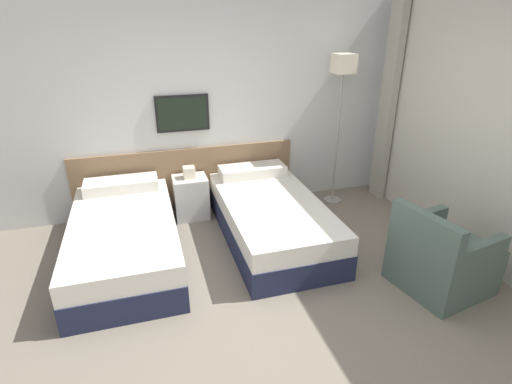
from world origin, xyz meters
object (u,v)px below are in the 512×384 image
at_px(bed_near_door, 125,238).
at_px(armchair, 441,260).
at_px(bed_near_window, 271,218).
at_px(floor_lamp, 342,79).
at_px(nightstand, 191,196).

bearing_deg(bed_near_door, armchair, -25.11).
distance_m(bed_near_window, floor_lamp, 1.93).
bearing_deg(bed_near_door, bed_near_window, 0.00).
bearing_deg(bed_near_window, nightstand, 135.93).
height_order(nightstand, floor_lamp, floor_lamp).
height_order(nightstand, armchair, armchair).
height_order(bed_near_door, floor_lamp, floor_lamp).
relative_size(bed_near_door, floor_lamp, 1.04).
relative_size(bed_near_door, armchair, 2.32).
bearing_deg(floor_lamp, nightstand, 177.64).
distance_m(bed_near_window, armchair, 1.80).
height_order(bed_near_window, nightstand, nightstand).
distance_m(nightstand, floor_lamp, 2.37).
height_order(floor_lamp, armchair, floor_lamp).
bearing_deg(armchair, floor_lamp, -8.23).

